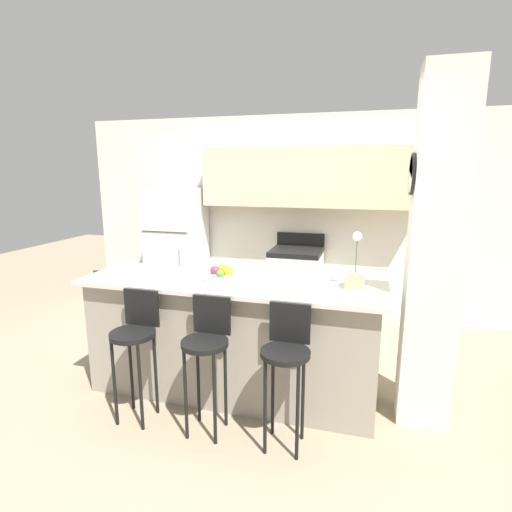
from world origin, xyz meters
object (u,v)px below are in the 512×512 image
trash_bin (210,304)px  stove_range (296,284)px  fruit_bowl (221,275)px  bar_stool_left (136,337)px  bar_stool_mid (207,346)px  bar_stool_right (286,356)px  orchid_vase (355,275)px  refrigerator (177,250)px

trash_bin → stove_range: bearing=14.2°
fruit_bowl → stove_range: bearing=81.3°
stove_range → fruit_bowl: (-0.28, -1.86, 0.57)m
bar_stool_left → trash_bin: bearing=97.6°
bar_stool_mid → bar_stool_right: (0.57, 0.00, 0.00)m
orchid_vase → stove_range: bearing=113.2°
refrigerator → bar_stool_right: refrigerator is taller
stove_range → bar_stool_mid: (-0.21, -2.37, 0.19)m
bar_stool_left → trash_bin: bar_stool_left is taller
stove_range → bar_stool_right: 2.40m
fruit_bowl → bar_stool_mid: bearing=-81.6°
bar_stool_right → refrigerator: bearing=130.1°
bar_stool_mid → bar_stool_right: size_ratio=1.00×
refrigerator → bar_stool_left: 2.48m
trash_bin → bar_stool_right: bearing=-55.9°
bar_stool_right → trash_bin: (-1.42, 2.10, -0.46)m
bar_stool_mid → orchid_vase: bearing=31.2°
bar_stool_right → bar_stool_mid: bearing=180.0°
bar_stool_left → fruit_bowl: 0.80m
trash_bin → refrigerator: bearing=156.8°
bar_stool_mid → bar_stool_right: same height
stove_range → bar_stool_mid: size_ratio=1.08×
orchid_vase → fruit_bowl: bearing=-175.6°
stove_range → trash_bin: stove_range is taller
refrigerator → stove_range: 1.65m
orchid_vase → fruit_bowl: size_ratio=1.64×
bar_stool_right → trash_bin: bar_stool_right is taller
orchid_vase → trash_bin: (-1.82, 1.51, -0.90)m
refrigerator → bar_stool_left: (0.83, -2.33, -0.16)m
bar_stool_mid → bar_stool_right: 0.57m
bar_stool_mid → orchid_vase: orchid_vase is taller
stove_range → fruit_bowl: size_ratio=4.09×
bar_stool_mid → refrigerator: bearing=120.9°
fruit_bowl → trash_bin: fruit_bowl is taller
fruit_bowl → trash_bin: (-0.78, 1.59, -0.84)m
bar_stool_mid → fruit_bowl: (-0.08, 0.51, 0.38)m
stove_range → orchid_vase: bearing=-66.8°
bar_stool_right → bar_stool_left: bearing=180.0°
bar_stool_left → fruit_bowl: bearing=45.8°
stove_range → bar_stool_mid: bearing=-95.0°
bar_stool_left → bar_stool_mid: same height
orchid_vase → bar_stool_left: bearing=-159.1°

